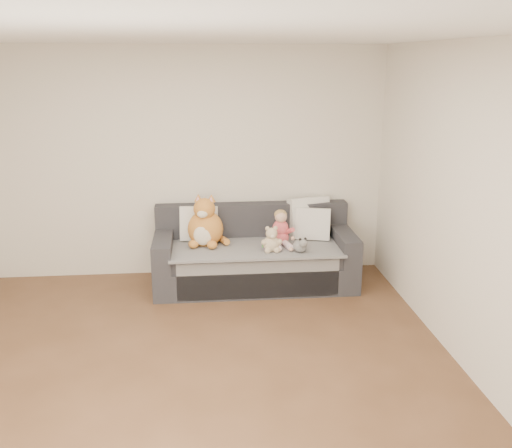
{
  "coord_description": "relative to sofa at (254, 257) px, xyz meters",
  "views": [
    {
      "loc": [
        0.16,
        -3.93,
        2.45
      ],
      "look_at": [
        0.72,
        1.87,
        0.75
      ],
      "focal_mm": 40.0,
      "sensor_mm": 36.0,
      "label": 1
    }
  ],
  "objects": [
    {
      "name": "plush_cat",
      "position": [
        -0.54,
        -0.0,
        0.38
      ],
      "size": [
        0.46,
        0.41,
        0.59
      ],
      "rotation": [
        0.0,
        0.0,
        -0.22
      ],
      "color": "#C9682C",
      "rests_on": "sofa"
    },
    {
      "name": "teddy_bear",
      "position": [
        0.16,
        -0.3,
        0.28
      ],
      "size": [
        0.23,
        0.17,
        0.28
      ],
      "rotation": [
        0.0,
        0.0,
        0.06
      ],
      "color": "#C4AD88",
      "rests_on": "sofa"
    },
    {
      "name": "cushion_right_front",
      "position": [
        0.67,
        0.1,
        0.34
      ],
      "size": [
        0.42,
        0.27,
        0.37
      ],
      "rotation": [
        0.0,
        0.0,
        -0.26
      ],
      "color": "beige",
      "rests_on": "sofa"
    },
    {
      "name": "plush_cow",
      "position": [
        0.46,
        -0.35,
        0.24
      ],
      "size": [
        0.15,
        0.22,
        0.18
      ],
      "rotation": [
        0.0,
        0.0,
        0.22
      ],
      "color": "white",
      "rests_on": "sofa"
    },
    {
      "name": "cushion_left",
      "position": [
        -0.61,
        0.19,
        0.36
      ],
      "size": [
        0.44,
        0.23,
        0.4
      ],
      "rotation": [
        0.0,
        0.0,
        -0.09
      ],
      "color": "beige",
      "rests_on": "sofa"
    },
    {
      "name": "sofa",
      "position": [
        0.0,
        0.0,
        0.0
      ],
      "size": [
        2.2,
        0.94,
        0.85
      ],
      "color": "#2A2A2F",
      "rests_on": "ground"
    },
    {
      "name": "toddler",
      "position": [
        0.29,
        -0.07,
        0.33
      ],
      "size": [
        0.28,
        0.4,
        0.39
      ],
      "rotation": [
        0.0,
        0.0,
        0.03
      ],
      "color": "#E65651",
      "rests_on": "sofa"
    },
    {
      "name": "cushion_right_back",
      "position": [
        0.66,
        0.27,
        0.38
      ],
      "size": [
        0.52,
        0.34,
        0.45
      ],
      "rotation": [
        0.0,
        0.0,
        0.27
      ],
      "color": "beige",
      "rests_on": "sofa"
    },
    {
      "name": "room_shell",
      "position": [
        -0.72,
        -1.64,
        0.99
      ],
      "size": [
        5.0,
        5.0,
        5.0
      ],
      "color": "brown",
      "rests_on": "ground"
    },
    {
      "name": "sippy_cup",
      "position": [
        0.12,
        -0.24,
        0.23
      ],
      "size": [
        0.12,
        0.08,
        0.13
      ],
      "rotation": [
        0.0,
        0.0,
        -0.11
      ],
      "color": "#68389A",
      "rests_on": "sofa"
    }
  ]
}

